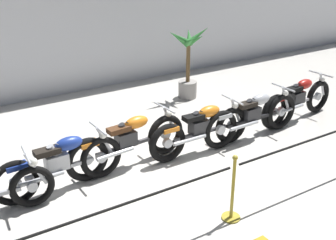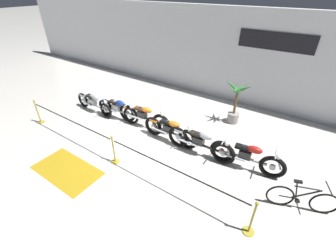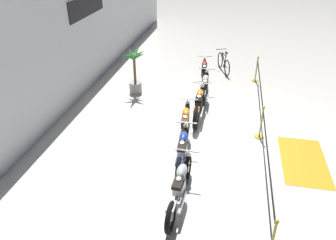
# 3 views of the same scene
# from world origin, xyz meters

# --- Properties ---
(ground_plane) EXTENTS (120.00, 120.00, 0.00)m
(ground_plane) POSITION_xyz_m (0.00, 0.00, 0.00)
(ground_plane) COLOR silver
(back_wall) EXTENTS (28.00, 0.29, 4.20)m
(back_wall) POSITION_xyz_m (0.01, 5.12, 2.10)
(back_wall) COLOR white
(back_wall) RESTS_ON ground
(motorcycle_silver_0) EXTENTS (2.31, 0.62, 0.92)m
(motorcycle_silver_0) POSITION_xyz_m (-3.28, 0.46, 0.46)
(motorcycle_silver_0) COLOR black
(motorcycle_silver_0) RESTS_ON ground
(motorcycle_blue_1) EXTENTS (2.19, 0.62, 0.96)m
(motorcycle_blue_1) POSITION_xyz_m (-1.96, 0.62, 0.48)
(motorcycle_blue_1) COLOR black
(motorcycle_blue_1) RESTS_ON ground
(motorcycle_orange_2) EXTENTS (2.41, 0.62, 0.97)m
(motorcycle_orange_2) POSITION_xyz_m (-0.67, 0.75, 0.48)
(motorcycle_orange_2) COLOR black
(motorcycle_orange_2) RESTS_ON ground
(motorcycle_orange_3) EXTENTS (2.25, 0.62, 0.96)m
(motorcycle_orange_3) POSITION_xyz_m (0.74, 0.51, 0.47)
(motorcycle_orange_3) COLOR black
(motorcycle_orange_3) RESTS_ON ground
(motorcycle_silver_4) EXTENTS (2.45, 0.62, 0.97)m
(motorcycle_silver_4) POSITION_xyz_m (1.98, 0.45, 0.48)
(motorcycle_silver_4) COLOR black
(motorcycle_silver_4) RESTS_ON ground
(motorcycle_red_5) EXTENTS (2.31, 0.62, 0.96)m
(motorcycle_red_5) POSITION_xyz_m (3.47, 0.63, 0.47)
(motorcycle_red_5) COLOR black
(motorcycle_red_5) RESTS_ON ground
(bicycle) EXTENTS (1.61, 0.69, 0.95)m
(bicycle) POSITION_xyz_m (5.10, -0.07, 0.37)
(bicycle) COLOR black
(bicycle) RESTS_ON ground
(potted_palm_left_of_row) EXTENTS (1.15, 0.96, 1.83)m
(potted_palm_left_of_row) POSITION_xyz_m (2.19, 3.09, 0.85)
(potted_palm_left_of_row) COLOR gray
(potted_palm_left_of_row) RESTS_ON ground
(stanchion_far_left) EXTENTS (8.75, 0.28, 1.05)m
(stanchion_far_left) POSITION_xyz_m (-1.45, -1.42, 0.72)
(stanchion_far_left) COLOR gold
(stanchion_far_left) RESTS_ON ground
(stanchion_mid_left) EXTENTS (0.28, 0.28, 1.05)m
(stanchion_mid_left) POSITION_xyz_m (-0.11, -1.42, 0.36)
(stanchion_mid_left) COLOR gold
(stanchion_mid_left) RESTS_ON ground
(stanchion_mid_right) EXTENTS (0.28, 0.28, 1.05)m
(stanchion_mid_right) POSITION_xyz_m (4.24, -1.42, 0.36)
(stanchion_mid_right) COLOR gold
(stanchion_mid_right) RESTS_ON ground
(floor_banner) EXTENTS (2.22, 1.18, 0.01)m
(floor_banner) POSITION_xyz_m (-1.09, -2.55, 0.00)
(floor_banner) COLOR #B78E19
(floor_banner) RESTS_ON ground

